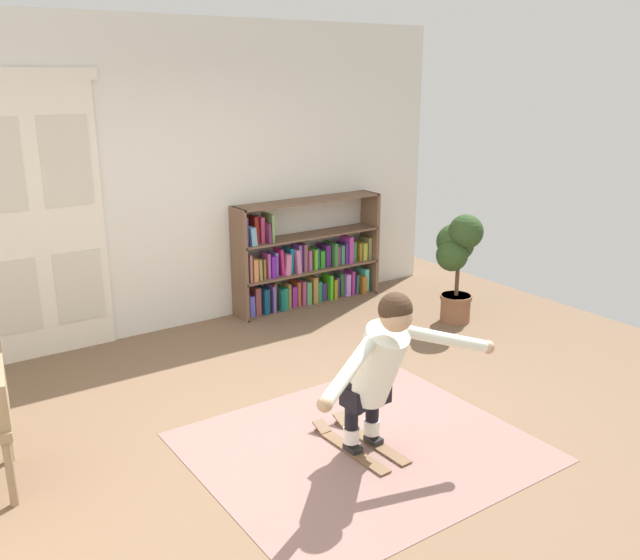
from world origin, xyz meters
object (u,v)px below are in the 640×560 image
potted_plant (457,253)px  skis_pair (359,442)px  person_skier (380,363)px  bookshelf (305,264)px

potted_plant → skis_pair: potted_plant is taller
skis_pair → person_skier: bearing=-87.9°
potted_plant → skis_pair: (-2.27, -1.37, -0.68)m
bookshelf → potted_plant: size_ratio=1.55×
bookshelf → person_skier: (-1.29, -2.83, 0.23)m
bookshelf → potted_plant: 1.62m
bookshelf → potted_plant: bookshelf is taller
potted_plant → person_skier: 2.75m
bookshelf → potted_plant: bearing=-52.5°
potted_plant → skis_pair: size_ratio=1.49×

